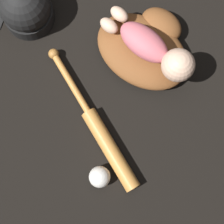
% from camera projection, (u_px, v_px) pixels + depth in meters
% --- Properties ---
extents(ground_plane, '(6.00, 6.00, 0.00)m').
position_uv_depth(ground_plane, '(136.00, 51.00, 1.33)').
color(ground_plane, black).
extents(baseball_glove, '(0.38, 0.33, 0.08)m').
position_uv_depth(baseball_glove, '(146.00, 46.00, 1.29)').
color(baseball_glove, brown).
rests_on(baseball_glove, ground).
extents(baby_figure, '(0.35, 0.14, 0.11)m').
position_uv_depth(baby_figure, '(156.00, 50.00, 1.20)').
color(baby_figure, '#D16670').
rests_on(baby_figure, baseball_glove).
extents(baseball_bat, '(0.55, 0.16, 0.05)m').
position_uv_depth(baseball_bat, '(102.00, 135.00, 1.24)').
color(baseball_bat, '#C6843D').
rests_on(baseball_bat, ground).
extents(baseball, '(0.07, 0.07, 0.07)m').
position_uv_depth(baseball, '(100.00, 177.00, 1.21)').
color(baseball, white).
rests_on(baseball, ground).
extents(baseball_cap, '(0.27, 0.24, 0.18)m').
position_uv_depth(baseball_cap, '(26.00, 8.00, 1.28)').
color(baseball_cap, black).
rests_on(baseball_cap, ground).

